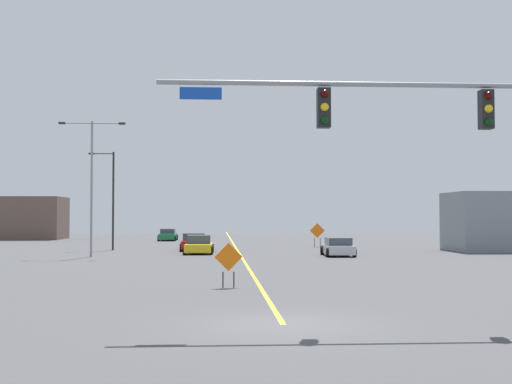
% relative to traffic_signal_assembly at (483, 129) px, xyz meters
% --- Properties ---
extents(ground, '(176.87, 176.87, 0.00)m').
position_rel_traffic_signal_assembly_xyz_m(ground, '(-5.37, 0.01, -5.14)').
color(ground, '#444447').
extents(road_centre_stripe, '(0.16, 98.26, 0.01)m').
position_rel_traffic_signal_assembly_xyz_m(road_centre_stripe, '(-5.37, 49.14, -5.14)').
color(road_centre_stripe, yellow).
rests_on(road_centre_stripe, ground).
extents(traffic_signal_assembly, '(13.26, 0.44, 6.88)m').
position_rel_traffic_signal_assembly_xyz_m(traffic_signal_assembly, '(0.00, 0.00, 0.00)').
color(traffic_signal_assembly, gray).
rests_on(traffic_signal_assembly, ground).
extents(street_lamp_near_left, '(2.10, 0.24, 8.07)m').
position_rel_traffic_signal_assembly_xyz_m(street_lamp_near_left, '(-15.71, 37.87, -0.67)').
color(street_lamp_near_left, black).
rests_on(street_lamp_near_left, ground).
extents(street_lamp_far_right, '(4.52, 0.24, 9.34)m').
position_rel_traffic_signal_assembly_xyz_m(street_lamp_far_right, '(-15.66, 28.92, 0.38)').
color(street_lamp_far_right, gray).
rests_on(street_lamp_far_right, ground).
extents(construction_sign_left_shoulder, '(1.35, 0.24, 2.15)m').
position_rel_traffic_signal_assembly_xyz_m(construction_sign_left_shoulder, '(2.08, 42.88, -3.78)').
color(construction_sign_left_shoulder, orange).
rests_on(construction_sign_left_shoulder, ground).
extents(construction_sign_right_shoulder, '(1.11, 0.24, 1.76)m').
position_rel_traffic_signal_assembly_xyz_m(construction_sign_right_shoulder, '(-6.63, 9.03, -4.04)').
color(construction_sign_right_shoulder, orange).
rests_on(construction_sign_right_shoulder, ground).
extents(car_silver_far, '(2.09, 4.12, 1.29)m').
position_rel_traffic_signal_assembly_xyz_m(car_silver_far, '(1.43, 29.10, -4.53)').
color(car_silver_far, '#B7BABF').
rests_on(car_silver_far, ground).
extents(car_yellow_approaching, '(2.23, 4.64, 1.37)m').
position_rel_traffic_signal_assembly_xyz_m(car_yellow_approaching, '(-8.40, 32.80, -4.52)').
color(car_yellow_approaching, gold).
rests_on(car_yellow_approaching, ground).
extents(car_green_mid, '(2.05, 4.58, 1.34)m').
position_rel_traffic_signal_assembly_xyz_m(car_green_mid, '(-12.55, 58.72, -4.51)').
color(car_green_mid, '#196B38').
rests_on(car_green_mid, ground).
extents(car_red_passing, '(2.16, 4.57, 1.40)m').
position_rel_traffic_signal_assembly_xyz_m(car_red_passing, '(-8.91, 37.28, -4.49)').
color(car_red_passing, red).
rests_on(car_red_passing, ground).
extents(roadside_building_west, '(9.44, 6.73, 5.07)m').
position_rel_traffic_signal_assembly_xyz_m(roadside_building_west, '(-30.21, 64.26, -2.61)').
color(roadside_building_west, brown).
rests_on(roadside_building_west, ground).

